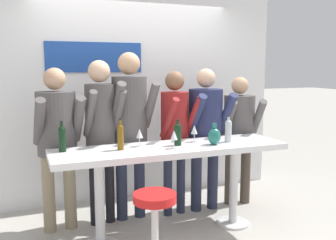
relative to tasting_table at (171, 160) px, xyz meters
name	(u,v)px	position (x,y,z in m)	size (l,w,h in m)	color
ground_plane	(171,234)	(0.00, 0.00, -0.79)	(40.00, 40.00, 0.00)	#B2ADA3
back_wall	(134,95)	(0.00, 1.29, 0.55)	(3.94, 0.12, 2.67)	white
tasting_table	(171,160)	(0.00, 0.00, 0.00)	(2.34, 0.61, 0.93)	white
bar_stool	(155,221)	(-0.39, -0.60, -0.33)	(0.38, 0.38, 0.69)	silver
person_far_left	(57,132)	(-1.04, 0.53, 0.26)	(0.50, 0.59, 1.70)	gray
person_left	(101,123)	(-0.59, 0.53, 0.33)	(0.40, 0.54, 1.77)	black
person_center_left	(130,117)	(-0.26, 0.56, 0.37)	(0.47, 0.59, 1.86)	#23283D
person_center	(175,126)	(0.24, 0.49, 0.25)	(0.41, 0.53, 1.66)	#23283D
person_center_right	(206,125)	(0.63, 0.49, 0.25)	(0.47, 0.55, 1.68)	#23283D
person_right	(239,127)	(1.10, 0.52, 0.18)	(0.51, 0.59, 1.58)	#473D33
wine_bottle_0	(62,138)	(-1.03, 0.15, 0.27)	(0.07, 0.07, 0.29)	black
wine_bottle_1	(120,136)	(-0.51, 0.03, 0.27)	(0.06, 0.06, 0.30)	brown
wine_bottle_2	(178,133)	(0.07, 0.02, 0.26)	(0.08, 0.08, 0.26)	black
wine_bottle_3	(228,130)	(0.63, -0.02, 0.27)	(0.07, 0.07, 0.28)	#B7BCC1
wine_glass_0	(174,136)	(-0.01, -0.10, 0.26)	(0.07, 0.07, 0.18)	silver
wine_glass_1	(139,134)	(-0.30, 0.11, 0.26)	(0.07, 0.07, 0.18)	silver
wine_glass_2	(194,130)	(0.30, 0.11, 0.26)	(0.07, 0.07, 0.18)	silver
decorative_vase	(214,136)	(0.43, -0.09, 0.23)	(0.13, 0.13, 0.22)	#1E665B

